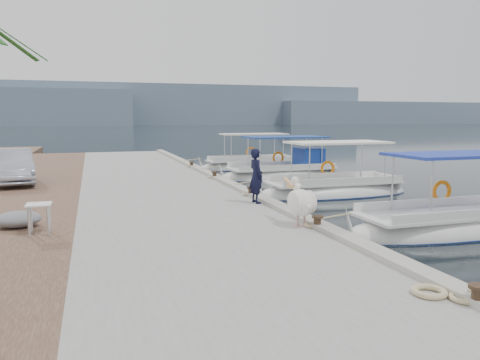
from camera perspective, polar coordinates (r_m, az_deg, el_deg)
name	(u,v)px	position (r m, az deg, el deg)	size (l,w,h in m)	color
ground	(276,219)	(15.00, 4.46, -4.73)	(400.00, 400.00, 0.00)	black
concrete_quay	(160,192)	(18.97, -9.74, -1.45)	(6.00, 40.00, 0.50)	gray
quay_curb	(227,181)	(19.50, -1.65, -0.18)	(0.44, 40.00, 0.12)	#9B988A
cobblestone_strip	(24,198)	(18.96, -24.89, -2.06)	(4.00, 40.00, 0.50)	#4E3529
distant_hills	(171,108)	(217.96, -8.45, 8.65)	(330.00, 60.00, 18.00)	slate
fishing_caique_b	(457,228)	(14.56, 24.93, -5.30)	(7.20, 2.18, 2.83)	silver
fishing_caique_c	(333,192)	(19.85, 11.28, -1.46)	(6.80, 2.32, 2.83)	silver
fishing_caique_d	(283,175)	(25.04, 5.28, 0.66)	(6.93, 2.56, 2.83)	silver
fishing_caique_e	(251,167)	(29.42, 1.37, 1.59)	(6.82, 2.00, 2.83)	silver
mooring_bollards	(251,191)	(16.13, 1.33, -1.33)	(0.28, 20.28, 0.33)	black
pelican	(301,201)	(11.79, 7.42, -2.61)	(0.54, 1.53, 1.20)	tan
fisherman	(256,176)	(14.81, 1.98, 0.50)	(0.63, 0.42, 1.74)	black
parked_car	(12,166)	(21.38, -26.01, 1.50)	(1.51, 4.32, 1.42)	#AEB4C7
tarp_bundle	(18,219)	(12.86, -25.47, -4.34)	(1.10, 0.90, 0.40)	slate
folding_table	(39,212)	(11.78, -23.30, -3.66)	(0.55, 0.55, 0.73)	silver
rope_coil	(429,292)	(7.91, 22.08, -12.50)	(0.54, 0.54, 0.10)	#C6B284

